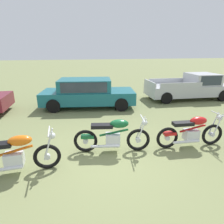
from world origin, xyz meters
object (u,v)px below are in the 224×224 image
motorcycle_green (113,136)px  motorcycle_red (191,132)px  pickup_truck_silver (192,86)px  car_teal (87,92)px  motorcycle_orange (14,155)px

motorcycle_green → motorcycle_red: same height
motorcycle_red → pickup_truck_silver: pickup_truck_silver is taller
car_teal → pickup_truck_silver: size_ratio=0.97×
motorcycle_green → motorcycle_red: bearing=4.5°
motorcycle_orange → car_teal: size_ratio=0.44×
motorcycle_orange → car_teal: (2.32, 5.16, 0.32)m
motorcycle_orange → car_teal: 5.66m
motorcycle_orange → motorcycle_red: bearing=0.8°
motorcycle_red → car_teal: car_teal is taller
motorcycle_orange → motorcycle_red: same height
motorcycle_green → pickup_truck_silver: bearing=50.3°
motorcycle_orange → motorcycle_red: (4.80, 0.16, -0.00)m
motorcycle_green → pickup_truck_silver: pickup_truck_silver is taller
motorcycle_green → car_teal: size_ratio=0.44×
motorcycle_orange → pickup_truck_silver: (8.59, 5.40, 0.27)m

